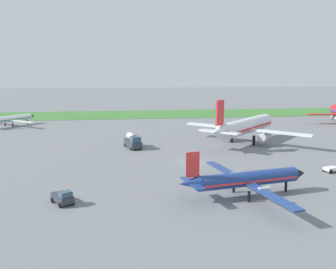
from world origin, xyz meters
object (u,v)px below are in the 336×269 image
(pushback_tug_near_gate, at_px, (63,197))
(baggage_cart_midfield, at_px, (331,169))
(airplane_foreground_turboprop, at_px, (246,179))
(airplane_midfield_jet, at_px, (245,127))
(fuel_truck_by_runway, at_px, (133,141))
(airplane_taxiing_turboprop, at_px, (10,119))

(pushback_tug_near_gate, height_order, baggage_cart_midfield, pushback_tug_near_gate)
(airplane_foreground_turboprop, bearing_deg, baggage_cart_midfield, 16.72)
(airplane_midfield_jet, xyz_separation_m, pushback_tug_near_gate, (-37.47, -36.87, -3.18))
(airplane_foreground_turboprop, relative_size, fuel_truck_by_runway, 3.36)
(airplane_taxiing_turboprop, distance_m, airplane_midfield_jet, 73.61)
(airplane_midfield_jet, xyz_separation_m, baggage_cart_midfield, (6.64, -26.79, -3.52))
(airplane_midfield_jet, relative_size, fuel_truck_by_runway, 3.72)
(airplane_taxiing_turboprop, relative_size, airplane_foreground_turboprop, 0.76)
(airplane_taxiing_turboprop, bearing_deg, airplane_foreground_turboprop, -105.60)
(pushback_tug_near_gate, xyz_separation_m, baggage_cart_midfield, (44.11, 10.08, -0.34))
(baggage_cart_midfield, relative_size, fuel_truck_by_runway, 0.40)
(pushback_tug_near_gate, relative_size, fuel_truck_by_runway, 0.58)
(baggage_cart_midfield, bearing_deg, pushback_tug_near_gate, 178.54)
(baggage_cart_midfield, bearing_deg, airplane_foreground_turboprop, -166.01)
(airplane_foreground_turboprop, height_order, baggage_cart_midfield, airplane_foreground_turboprop)
(pushback_tug_near_gate, distance_m, baggage_cart_midfield, 45.25)
(airplane_foreground_turboprop, xyz_separation_m, baggage_cart_midfield, (19.05, 10.26, -2.00))
(airplane_foreground_turboprop, bearing_deg, pushback_tug_near_gate, 167.99)
(airplane_taxiing_turboprop, relative_size, baggage_cart_midfield, 6.41)
(pushback_tug_near_gate, height_order, fuel_truck_by_runway, fuel_truck_by_runway)
(airplane_taxiing_turboprop, xyz_separation_m, airplane_foreground_turboprop, (51.89, -72.85, 0.21))
(airplane_taxiing_turboprop, height_order, pushback_tug_near_gate, airplane_taxiing_turboprop)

